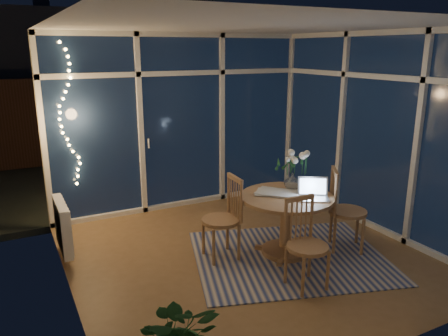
{
  "coord_description": "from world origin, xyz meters",
  "views": [
    {
      "loc": [
        -2.42,
        -4.1,
        2.37
      ],
      "look_at": [
        -0.18,
        0.25,
        1.03
      ],
      "focal_mm": 35.0,
      "sensor_mm": 36.0,
      "label": 1
    }
  ],
  "objects": [
    {
      "name": "neighbour_roof",
      "position": [
        0.3,
        8.5,
        2.2
      ],
      "size": [
        7.0,
        3.0,
        2.2
      ],
      "primitive_type": "cube",
      "color": "#34373E",
      "rests_on": "ground"
    },
    {
      "name": "garden_shrubs",
      "position": [
        -0.8,
        3.4,
        0.45
      ],
      "size": [
        0.9,
        0.9,
        0.9
      ],
      "primitive_type": "sphere",
      "color": "black",
      "rests_on": "ground"
    },
    {
      "name": "bowl",
      "position": [
        0.68,
        -0.2,
        0.75
      ],
      "size": [
        0.19,
        0.19,
        0.04
      ],
      "primitive_type": "imported",
      "rotation": [
        0.0,
        0.0,
        -0.3
      ],
      "color": "white",
      "rests_on": "dining_table"
    },
    {
      "name": "garden_patio",
      "position": [
        0.5,
        5.0,
        -0.06
      ],
      "size": [
        12.0,
        6.0,
        0.1
      ],
      "primitive_type": "cube",
      "color": "black",
      "rests_on": "ground"
    },
    {
      "name": "phone",
      "position": [
        0.4,
        -0.28,
        0.74
      ],
      "size": [
        0.12,
        0.06,
        0.01
      ],
      "primitive_type": "cube",
      "rotation": [
        0.0,
        0.0,
        0.03
      ],
      "color": "black",
      "rests_on": "dining_table"
    },
    {
      "name": "chair_right",
      "position": [
        1.14,
        -0.43,
        0.51
      ],
      "size": [
        0.66,
        0.66,
        1.02
      ],
      "primitive_type": "cube",
      "rotation": [
        0.0,
        0.0,
        0.99
      ],
      "color": "#986744",
      "rests_on": "floor"
    },
    {
      "name": "wall_front",
      "position": [
        0.0,
        -2.0,
        1.3
      ],
      "size": [
        4.0,
        0.04,
        2.6
      ],
      "primitive_type": "cube",
      "color": "beige",
      "rests_on": "floor"
    },
    {
      "name": "radiator",
      "position": [
        -1.94,
        0.9,
        0.4
      ],
      "size": [
        0.1,
        0.7,
        0.58
      ],
      "primitive_type": "cube",
      "color": "white",
      "rests_on": "wall_left"
    },
    {
      "name": "laptop",
      "position": [
        0.6,
        -0.44,
        0.86
      ],
      "size": [
        0.44,
        0.42,
        0.25
      ],
      "primitive_type": null,
      "rotation": [
        0.0,
        0.0,
        -0.54
      ],
      "color": "silver",
      "rests_on": "dining_table"
    },
    {
      "name": "wall_back",
      "position": [
        0.0,
        2.0,
        1.3
      ],
      "size": [
        4.0,
        0.04,
        2.6
      ],
      "primitive_type": "cube",
      "color": "beige",
      "rests_on": "floor"
    },
    {
      "name": "window_wall_back",
      "position": [
        0.0,
        1.96,
        1.3
      ],
      "size": [
        4.0,
        0.1,
        2.6
      ],
      "primitive_type": "cube",
      "color": "white",
      "rests_on": "floor"
    },
    {
      "name": "wall_right",
      "position": [
        2.0,
        0.0,
        1.3
      ],
      "size": [
        0.04,
        4.0,
        2.6
      ],
      "primitive_type": "cube",
      "color": "beige",
      "rests_on": "floor"
    },
    {
      "name": "ceiling",
      "position": [
        0.0,
        0.0,
        2.6
      ],
      "size": [
        4.0,
        4.0,
        0.0
      ],
      "primitive_type": "plane",
      "color": "silver",
      "rests_on": "wall_back"
    },
    {
      "name": "garden_fence",
      "position": [
        0.0,
        5.5,
        0.9
      ],
      "size": [
        11.0,
        0.08,
        1.8
      ],
      "primitive_type": "cube",
      "color": "#372014",
      "rests_on": "ground"
    },
    {
      "name": "flower_vase",
      "position": [
        0.59,
        -0.04,
        0.84
      ],
      "size": [
        0.25,
        0.25,
        0.21
      ],
      "primitive_type": "imported",
      "rotation": [
        0.0,
        0.0,
        -0.3
      ],
      "color": "white",
      "rests_on": "dining_table"
    },
    {
      "name": "dining_table",
      "position": [
        0.41,
        -0.2,
        0.37
      ],
      "size": [
        1.35,
        1.35,
        0.74
      ],
      "primitive_type": "cylinder",
      "rotation": [
        0.0,
        0.0,
        -0.3
      ],
      "color": "#986744",
      "rests_on": "floor"
    },
    {
      "name": "fairy_lights",
      "position": [
        -1.65,
        1.88,
        1.52
      ],
      "size": [
        0.24,
        0.1,
        1.85
      ],
      "primitive_type": null,
      "color": "#F4BE61",
      "rests_on": "window_wall_back"
    },
    {
      "name": "newspapers",
      "position": [
        0.35,
        -0.09,
        0.75
      ],
      "size": [
        0.52,
        0.5,
        0.02
      ],
      "primitive_type": "cube",
      "rotation": [
        0.0,
        0.0,
        -0.66
      ],
      "color": "beige",
      "rests_on": "dining_table"
    },
    {
      "name": "wall_left",
      "position": [
        -2.0,
        0.0,
        1.3
      ],
      "size": [
        0.04,
        4.0,
        2.6
      ],
      "primitive_type": "cube",
      "color": "beige",
      "rests_on": "floor"
    },
    {
      "name": "chair_front",
      "position": [
        0.16,
        -0.93,
        0.48
      ],
      "size": [
        0.45,
        0.45,
        0.95
      ],
      "primitive_type": "cube",
      "rotation": [
        0.0,
        0.0,
        -0.02
      ],
      "color": "#986744",
      "rests_on": "floor"
    },
    {
      "name": "rug",
      "position": [
        0.41,
        -0.3,
        0.01
      ],
      "size": [
        2.62,
        2.33,
        0.01
      ],
      "primitive_type": "cube",
      "rotation": [
        0.0,
        0.0,
        -0.3
      ],
      "color": "beige",
      "rests_on": "floor"
    },
    {
      "name": "floor",
      "position": [
        0.0,
        0.0,
        0.0
      ],
      "size": [
        4.0,
        4.0,
        0.0
      ],
      "primitive_type": "plane",
      "color": "brown",
      "rests_on": "ground"
    },
    {
      "name": "chair_left",
      "position": [
        -0.32,
        0.06,
        0.5
      ],
      "size": [
        0.48,
        0.48,
        0.99
      ],
      "primitive_type": "cube",
      "rotation": [
        0.0,
        0.0,
        -1.62
      ],
      "color": "#986744",
      "rests_on": "floor"
    },
    {
      "name": "window_wall_right",
      "position": [
        1.96,
        0.0,
        1.3
      ],
      "size": [
        0.1,
        4.0,
        2.6
      ],
      "primitive_type": "cube",
      "color": "white",
      "rests_on": "floor"
    }
  ]
}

